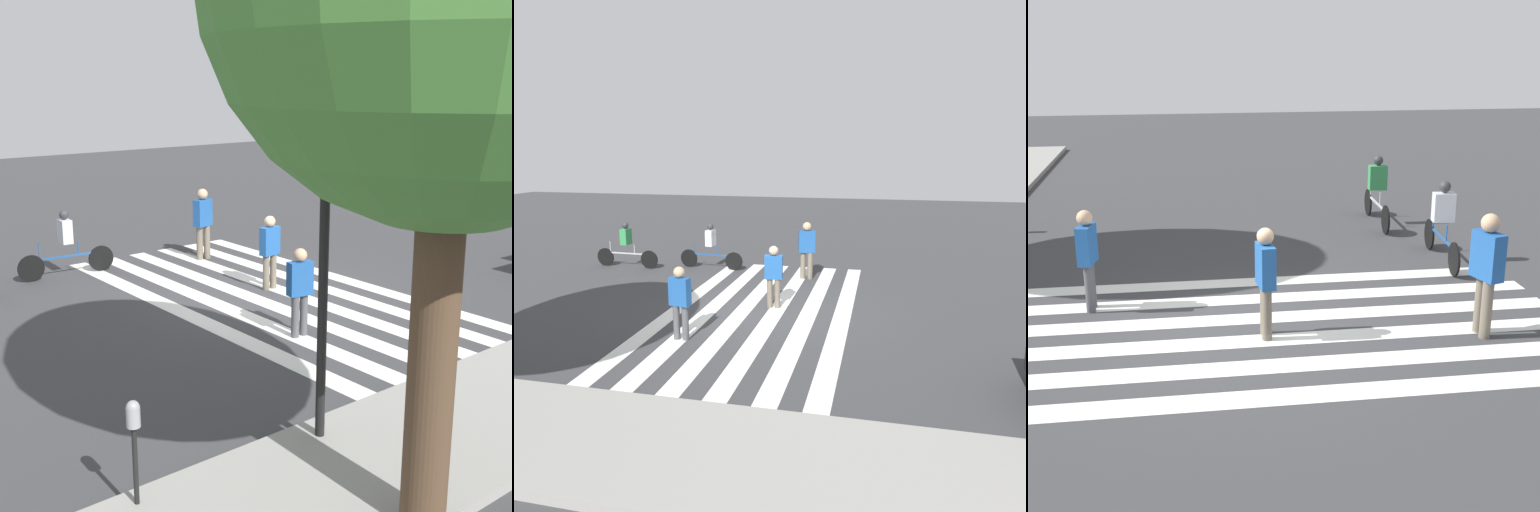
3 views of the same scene
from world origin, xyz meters
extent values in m
plane|color=#38383A|center=(0.00, 0.00, 0.00)|extent=(60.00, 60.00, 0.00)
cube|color=silver|center=(-2.10, 0.00, 0.00)|extent=(0.43, 10.00, 0.01)
cube|color=silver|center=(-1.26, 0.00, 0.00)|extent=(0.43, 10.00, 0.01)
cube|color=silver|center=(-0.42, 0.00, 0.00)|extent=(0.43, 10.00, 0.01)
cube|color=silver|center=(0.42, 0.00, 0.00)|extent=(0.43, 10.00, 0.01)
cube|color=silver|center=(1.26, 0.00, 0.00)|extent=(0.43, 10.00, 0.01)
cube|color=silver|center=(2.10, 0.00, 0.00)|extent=(0.43, 10.00, 0.01)
cylinder|color=black|center=(3.62, 5.39, 2.38)|extent=(0.12, 0.12, 4.76)
cube|color=black|center=(3.62, 5.18, 4.14)|extent=(0.32, 0.26, 0.84)
cube|color=silver|center=(3.62, 5.18, 3.54)|extent=(0.60, 0.02, 0.16)
sphere|color=#590F0F|center=(3.62, 5.02, 4.37)|extent=(0.15, 0.15, 0.15)
sphere|color=#59470F|center=(3.62, 5.02, 4.14)|extent=(0.15, 0.15, 0.15)
sphere|color=red|center=(3.62, 5.02, 3.90)|extent=(0.15, 0.15, 0.15)
cylinder|color=black|center=(6.17, 5.27, 0.52)|extent=(0.06, 0.06, 1.03)
cylinder|color=gray|center=(6.17, 5.27, 1.14)|extent=(0.15, 0.15, 0.22)
sphere|color=gray|center=(6.17, 5.27, 1.25)|extent=(0.14, 0.14, 0.14)
cylinder|color=#4C3826|center=(4.06, 7.36, 1.88)|extent=(0.47, 0.47, 3.76)
cylinder|color=#6B6051|center=(-0.39, -0.33, 0.39)|extent=(0.15, 0.15, 0.78)
cylinder|color=#6B6051|center=(-0.19, -0.33, 0.39)|extent=(0.15, 0.15, 0.78)
cube|color=#1E5199|center=(-0.29, -0.33, 1.09)|extent=(0.47, 0.25, 0.62)
sphere|color=tan|center=(-0.29, -0.33, 1.52)|extent=(0.24, 0.24, 0.24)
cylinder|color=#4C4C51|center=(1.08, 2.29, 0.39)|extent=(0.15, 0.15, 0.77)
cylinder|color=#4C4C51|center=(1.28, 2.29, 0.39)|extent=(0.15, 0.15, 0.77)
cube|color=#1E5199|center=(1.18, 2.29, 1.08)|extent=(0.48, 0.29, 0.61)
sphere|color=tan|center=(1.18, 2.29, 1.51)|extent=(0.24, 0.24, 0.24)
cylinder|color=#6B6051|center=(-0.78, -3.45, 0.43)|extent=(0.16, 0.16, 0.87)
cylinder|color=#6B6051|center=(-0.56, -3.45, 0.43)|extent=(0.16, 0.16, 0.87)
cube|color=#1E5199|center=(-0.67, -3.45, 1.21)|extent=(0.55, 0.36, 0.69)
sphere|color=tan|center=(-0.67, -3.45, 1.69)|extent=(0.27, 0.27, 0.27)
cylinder|color=black|center=(3.60, -4.16, 0.31)|extent=(0.62, 0.09, 0.62)
cylinder|color=black|center=(1.92, -4.03, 0.31)|extent=(0.62, 0.09, 0.62)
cube|color=#1E4C8C|center=(2.76, -4.10, 0.48)|extent=(1.43, 0.15, 0.04)
cylinder|color=#1E4C8C|center=(2.47, -4.07, 0.64)|extent=(0.03, 0.03, 0.32)
cylinder|color=#1E4C8C|center=(3.39, -4.14, 0.68)|extent=(0.03, 0.03, 0.40)
cube|color=silver|center=(2.76, -4.10, 1.08)|extent=(0.27, 0.42, 0.55)
sphere|color=#333338|center=(2.76, -4.10, 1.47)|extent=(0.22, 0.22, 0.22)
camera|label=1|loc=(9.36, 11.30, 4.54)|focal=50.00mm
camera|label=2|loc=(-2.99, 11.85, 4.07)|focal=35.00mm
camera|label=3|loc=(-9.76, 0.82, 4.23)|focal=50.00mm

